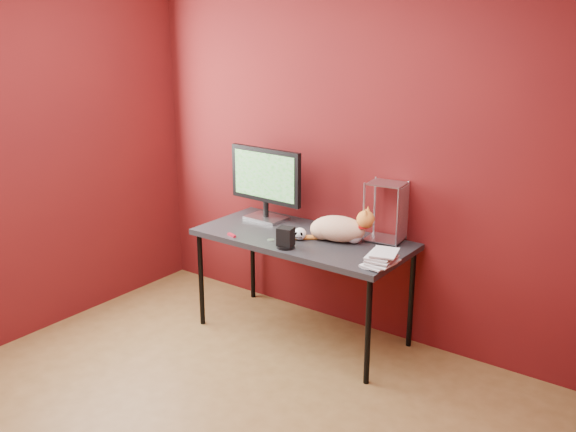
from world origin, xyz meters
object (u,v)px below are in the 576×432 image
Objects in this scene: desk at (303,243)px; skull_mug at (300,234)px; cat at (339,228)px; speaker at (286,238)px; monitor at (266,180)px; book_stack at (374,182)px.

skull_mug reaches higher than desk.
speaker is (-0.21, -0.32, -0.03)m from cat.
monitor reaches higher than desk.
book_stack is at bearing -29.98° from skull_mug.
skull_mug is at bearing 170.97° from book_stack.
cat is 0.38m from speaker.
monitor reaches higher than speaker.
cat is 0.50× the size of book_stack.
desk is at bearing 89.49° from skull_mug.
skull_mug is at bearing 83.71° from speaker.
speaker is 0.14× the size of book_stack.
skull_mug is 0.77m from book_stack.
speaker reaches higher than desk.
speaker is (0.49, -0.42, -0.24)m from monitor.
skull_mug is (-0.23, -0.13, -0.05)m from cat.
monitor is at bearing 128.58° from speaker.
monitor is at bearing 132.96° from skull_mug.
cat reaches higher than speaker.
book_stack is (1.08, -0.33, 0.21)m from monitor.
speaker is at bearing -137.65° from cat.
monitor is 1.21× the size of cat.
cat is (0.25, 0.06, 0.14)m from desk.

